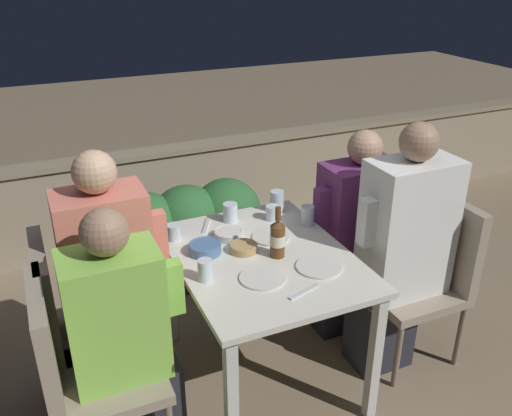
% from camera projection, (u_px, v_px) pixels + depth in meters
% --- Properties ---
extents(ground_plane, '(16.00, 16.00, 0.00)m').
position_uv_depth(ground_plane, '(262.00, 373.00, 2.93)').
color(ground_plane, '#847056').
extents(parapet_wall, '(9.00, 0.18, 0.74)m').
position_uv_depth(parapet_wall, '(169.00, 192.00, 4.20)').
color(parapet_wall, gray).
rests_on(parapet_wall, ground_plane).
extents(dining_table, '(0.82, 1.05, 0.74)m').
position_uv_depth(dining_table, '(263.00, 272.00, 2.66)').
color(dining_table, silver).
rests_on(dining_table, ground_plane).
extents(planter_hedge, '(1.03, 0.47, 0.70)m').
position_uv_depth(planter_hedge, '(188.00, 230.00, 3.61)').
color(planter_hedge, brown).
rests_on(planter_hedge, ground_plane).
extents(chair_left_near, '(0.48, 0.47, 0.92)m').
position_uv_depth(chair_left_near, '(77.00, 364.00, 2.22)').
color(chair_left_near, gray).
rests_on(chair_left_near, ground_plane).
extents(person_green_blouse, '(0.48, 0.26, 1.21)m').
position_uv_depth(person_green_blouse, '(127.00, 337.00, 2.26)').
color(person_green_blouse, '#282833').
rests_on(person_green_blouse, ground_plane).
extents(chair_left_far, '(0.48, 0.47, 0.92)m').
position_uv_depth(chair_left_far, '(74.00, 316.00, 2.51)').
color(chair_left_far, gray).
rests_on(chair_left_far, ground_plane).
extents(person_coral_top, '(0.48, 0.26, 1.32)m').
position_uv_depth(person_coral_top, '(116.00, 283.00, 2.53)').
color(person_coral_top, '#282833').
rests_on(person_coral_top, ground_plane).
extents(chair_right_near, '(0.48, 0.47, 0.92)m').
position_uv_depth(chair_right_near, '(428.00, 266.00, 2.90)').
color(chair_right_near, gray).
rests_on(chair_right_near, ground_plane).
extents(person_white_polo, '(0.51, 0.26, 1.36)m').
position_uv_depth(person_white_polo, '(400.00, 251.00, 2.77)').
color(person_white_polo, '#282833').
rests_on(person_white_polo, ground_plane).
extents(chair_right_far, '(0.48, 0.47, 0.92)m').
position_uv_depth(chair_right_far, '(382.00, 237.00, 3.20)').
color(chair_right_far, gray).
rests_on(chair_right_far, ground_plane).
extents(person_purple_stripe, '(0.50, 0.26, 1.22)m').
position_uv_depth(person_purple_stripe, '(353.00, 234.00, 3.09)').
color(person_purple_stripe, '#282833').
rests_on(person_purple_stripe, ground_plane).
extents(beer_bottle, '(0.07, 0.07, 0.26)m').
position_uv_depth(beer_bottle, '(278.00, 238.00, 2.57)').
color(beer_bottle, brown).
rests_on(beer_bottle, dining_table).
extents(plate_0, '(0.19, 0.19, 0.01)m').
position_uv_depth(plate_0, '(271.00, 237.00, 2.77)').
color(plate_0, silver).
rests_on(plate_0, dining_table).
extents(plate_1, '(0.21, 0.21, 0.01)m').
position_uv_depth(plate_1, '(319.00, 267.00, 2.51)').
color(plate_1, silver).
rests_on(plate_1, dining_table).
extents(plate_2, '(0.21, 0.21, 0.01)m').
position_uv_depth(plate_2, '(262.00, 278.00, 2.43)').
color(plate_2, silver).
rests_on(plate_2, dining_table).
extents(bowl_0, '(0.15, 0.15, 0.04)m').
position_uv_depth(bowl_0, '(229.00, 233.00, 2.77)').
color(bowl_0, silver).
rests_on(bowl_0, dining_table).
extents(bowl_1, '(0.13, 0.13, 0.04)m').
position_uv_depth(bowl_1, '(244.00, 247.00, 2.64)').
color(bowl_1, tan).
rests_on(bowl_1, dining_table).
extents(bowl_2, '(0.16, 0.16, 0.05)m').
position_uv_depth(bowl_2, '(205.00, 248.00, 2.63)').
color(bowl_2, '#4C709E').
rests_on(bowl_2, dining_table).
extents(glass_cup_0, '(0.07, 0.07, 0.08)m').
position_uv_depth(glass_cup_0, '(174.00, 232.00, 2.74)').
color(glass_cup_0, silver).
rests_on(glass_cup_0, dining_table).
extents(glass_cup_1, '(0.08, 0.08, 0.12)m').
position_uv_depth(glass_cup_1, '(277.00, 201.00, 3.04)').
color(glass_cup_1, silver).
rests_on(glass_cup_1, dining_table).
extents(glass_cup_2, '(0.07, 0.07, 0.10)m').
position_uv_depth(glass_cup_2, '(205.00, 270.00, 2.40)').
color(glass_cup_2, silver).
rests_on(glass_cup_2, dining_table).
extents(glass_cup_3, '(0.08, 0.08, 0.10)m').
position_uv_depth(glass_cup_3, '(230.00, 212.00, 2.93)').
color(glass_cup_3, silver).
rests_on(glass_cup_3, dining_table).
extents(glass_cup_4, '(0.07, 0.07, 0.11)m').
position_uv_depth(glass_cup_4, '(307.00, 216.00, 2.88)').
color(glass_cup_4, silver).
rests_on(glass_cup_4, dining_table).
extents(glass_cup_5, '(0.08, 0.08, 0.08)m').
position_uv_depth(glass_cup_5, '(273.00, 213.00, 2.95)').
color(glass_cup_5, silver).
rests_on(glass_cup_5, dining_table).
extents(fork_0, '(0.17, 0.07, 0.01)m').
position_uv_depth(fork_0, '(304.00, 292.00, 2.33)').
color(fork_0, silver).
rests_on(fork_0, dining_table).
extents(fork_1, '(0.10, 0.16, 0.01)m').
position_uv_depth(fork_1, '(206.00, 226.00, 2.89)').
color(fork_1, silver).
rests_on(fork_1, dining_table).
extents(potted_plant, '(0.39, 0.39, 0.72)m').
position_uv_depth(potted_plant, '(357.00, 219.00, 3.63)').
color(potted_plant, brown).
rests_on(potted_plant, ground_plane).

